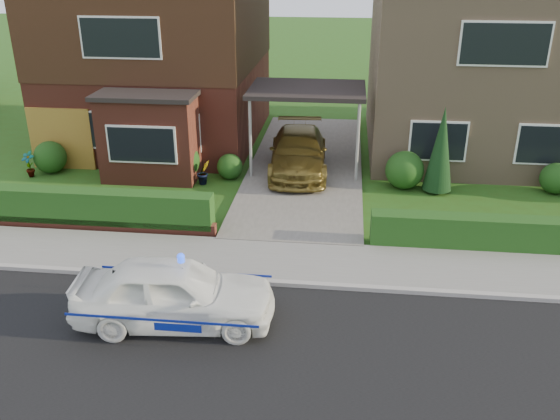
# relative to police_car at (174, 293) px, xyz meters

# --- Properties ---
(ground) EXTENTS (120.00, 120.00, 0.00)m
(ground) POSITION_rel_police_car_xyz_m (1.93, -1.41, -0.68)
(ground) COLOR #2A4F15
(ground) RESTS_ON ground
(road) EXTENTS (60.00, 6.00, 0.02)m
(road) POSITION_rel_police_car_xyz_m (1.93, -1.41, -0.68)
(road) COLOR black
(road) RESTS_ON ground
(kerb) EXTENTS (60.00, 0.16, 0.12)m
(kerb) POSITION_rel_police_car_xyz_m (1.93, 1.64, -0.62)
(kerb) COLOR #9E9993
(kerb) RESTS_ON ground
(sidewalk) EXTENTS (60.00, 2.00, 0.10)m
(sidewalk) POSITION_rel_police_car_xyz_m (1.93, 2.69, -0.63)
(sidewalk) COLOR slate
(sidewalk) RESTS_ON ground
(driveway) EXTENTS (3.80, 12.00, 0.12)m
(driveway) POSITION_rel_police_car_xyz_m (1.93, 9.59, -0.62)
(driveway) COLOR #666059
(driveway) RESTS_ON ground
(house_left) EXTENTS (7.50, 9.53, 7.25)m
(house_left) POSITION_rel_police_car_xyz_m (-3.85, 12.49, 3.13)
(house_left) COLOR brown
(house_left) RESTS_ON ground
(house_right) EXTENTS (7.50, 8.06, 7.25)m
(house_right) POSITION_rel_police_car_xyz_m (7.73, 12.58, 2.98)
(house_right) COLOR #9C7E60
(house_right) RESTS_ON ground
(carport_link) EXTENTS (3.80, 3.00, 2.77)m
(carport_link) POSITION_rel_police_car_xyz_m (1.93, 9.54, 1.97)
(carport_link) COLOR black
(carport_link) RESTS_ON ground
(garage_door) EXTENTS (2.20, 0.10, 2.10)m
(garage_door) POSITION_rel_police_car_xyz_m (-6.32, 8.55, 0.37)
(garage_door) COLOR brown
(garage_door) RESTS_ON ground
(dwarf_wall) EXTENTS (7.70, 0.25, 0.36)m
(dwarf_wall) POSITION_rel_police_car_xyz_m (-3.87, 3.89, -0.50)
(dwarf_wall) COLOR brown
(dwarf_wall) RESTS_ON ground
(hedge_left) EXTENTS (7.50, 0.55, 0.90)m
(hedge_left) POSITION_rel_police_car_xyz_m (-3.87, 4.04, -0.68)
(hedge_left) COLOR #1A3812
(hedge_left) RESTS_ON ground
(hedge_right) EXTENTS (7.50, 0.55, 0.80)m
(hedge_right) POSITION_rel_police_car_xyz_m (7.73, 3.94, -0.68)
(hedge_right) COLOR #1A3812
(hedge_right) RESTS_ON ground
(shrub_left_far) EXTENTS (1.08, 1.08, 1.08)m
(shrub_left_far) POSITION_rel_police_car_xyz_m (-6.57, 8.09, -0.14)
(shrub_left_far) COLOR #1A3812
(shrub_left_far) RESTS_ON ground
(shrub_left_mid) EXTENTS (1.32, 1.32, 1.32)m
(shrub_left_mid) POSITION_rel_police_car_xyz_m (-2.07, 7.89, -0.02)
(shrub_left_mid) COLOR #1A3812
(shrub_left_mid) RESTS_ON ground
(shrub_left_near) EXTENTS (0.84, 0.84, 0.84)m
(shrub_left_near) POSITION_rel_police_car_xyz_m (-0.47, 8.19, -0.26)
(shrub_left_near) COLOR #1A3812
(shrub_left_near) RESTS_ON ground
(shrub_right_near) EXTENTS (1.20, 1.20, 1.20)m
(shrub_right_near) POSITION_rel_police_car_xyz_m (5.13, 7.99, -0.08)
(shrub_right_near) COLOR #1A3812
(shrub_right_near) RESTS_ON ground
(shrub_right_mid) EXTENTS (0.96, 0.96, 0.96)m
(shrub_right_mid) POSITION_rel_police_car_xyz_m (9.73, 8.09, -0.20)
(shrub_right_mid) COLOR #1A3812
(shrub_right_mid) RESTS_ON ground
(conifer_a) EXTENTS (0.90, 0.90, 2.60)m
(conifer_a) POSITION_rel_police_car_xyz_m (6.13, 7.79, 0.62)
(conifer_a) COLOR black
(conifer_a) RESTS_ON ground
(police_car) EXTENTS (3.68, 4.12, 1.53)m
(police_car) POSITION_rel_police_car_xyz_m (0.00, 0.00, 0.00)
(police_car) COLOR white
(police_car) RESTS_ON ground
(driveway_car) EXTENTS (2.13, 4.65, 1.32)m
(driveway_car) POSITION_rel_police_car_xyz_m (1.72, 8.88, 0.10)
(driveway_car) COLOR brown
(driveway_car) RESTS_ON driveway
(potted_plant_a) EXTENTS (0.52, 0.42, 0.86)m
(potted_plant_a) POSITION_rel_police_car_xyz_m (-7.07, 7.59, -0.25)
(potted_plant_a) COLOR gray
(potted_plant_a) RESTS_ON ground
(potted_plant_b) EXTENTS (0.55, 0.54, 0.78)m
(potted_plant_b) POSITION_rel_police_car_xyz_m (-1.21, 7.59, -0.29)
(potted_plant_b) COLOR gray
(potted_plant_b) RESTS_ON ground
(potted_plant_c) EXTENTS (0.52, 0.52, 0.84)m
(potted_plant_c) POSITION_rel_police_car_xyz_m (-0.57, 4.80, -0.26)
(potted_plant_c) COLOR gray
(potted_plant_c) RESTS_ON ground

